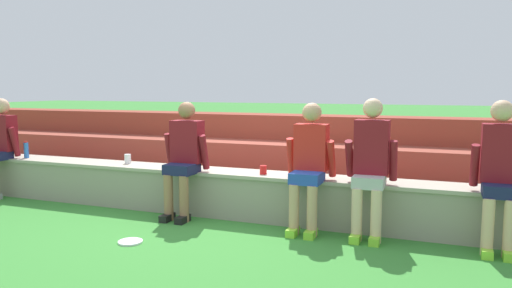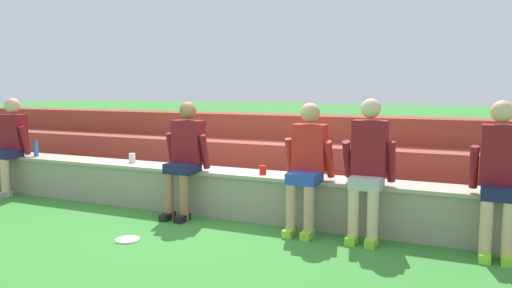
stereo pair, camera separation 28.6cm
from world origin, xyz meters
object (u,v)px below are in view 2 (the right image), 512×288
at_px(person_right_of_center, 368,164).
at_px(person_center, 307,163).
at_px(water_bottle_mid_left, 7,144).
at_px(frisbee, 128,240).
at_px(plastic_cup_right_end, 263,170).
at_px(water_bottle_near_left, 36,149).
at_px(person_far_right, 499,173).
at_px(plastic_cup_middle, 132,158).
at_px(person_left_of_center, 185,155).
at_px(person_far_left, 10,142).

bearing_deg(person_right_of_center, person_center, 179.60).
distance_m(water_bottle_mid_left, frisbee, 3.70).
height_order(plastic_cup_right_end, frisbee, plastic_cup_right_end).
relative_size(person_center, water_bottle_near_left, 5.74).
relative_size(person_far_right, frisbee, 5.84).
height_order(water_bottle_mid_left, plastic_cup_middle, water_bottle_mid_left).
bearing_deg(person_center, person_right_of_center, -0.40).
height_order(person_left_of_center, frisbee, person_left_of_center).
height_order(water_bottle_near_left, plastic_cup_middle, water_bottle_near_left).
relative_size(water_bottle_mid_left, plastic_cup_right_end, 2.75).
bearing_deg(water_bottle_mid_left, water_bottle_near_left, -5.93).
height_order(person_center, water_bottle_near_left, person_center).
bearing_deg(person_far_left, person_center, -0.02).
distance_m(person_far_left, water_bottle_near_left, 0.37).
distance_m(water_bottle_mid_left, plastic_cup_middle, 2.37).
bearing_deg(person_far_left, plastic_cup_right_end, 2.82).
xyz_separation_m(water_bottle_mid_left, frisbee, (3.37, -1.35, -0.67)).
bearing_deg(person_right_of_center, water_bottle_near_left, 177.62).
bearing_deg(person_far_right, person_far_left, 179.94).
xyz_separation_m(person_far_left, person_center, (4.53, -0.00, -0.01)).
relative_size(person_left_of_center, person_center, 1.00).
relative_size(person_left_of_center, person_far_right, 0.96).
relative_size(person_far_left, plastic_cup_right_end, 13.77).
distance_m(person_far_left, frisbee, 3.25).
xyz_separation_m(person_left_of_center, water_bottle_mid_left, (-3.40, 0.28, -0.07)).
bearing_deg(person_center, plastic_cup_right_end, 162.00).
height_order(person_center, person_right_of_center, person_right_of_center).
relative_size(person_left_of_center, water_bottle_near_left, 5.71).
height_order(person_center, water_bottle_mid_left, person_center).
height_order(person_right_of_center, plastic_cup_right_end, person_right_of_center).
relative_size(person_far_left, water_bottle_near_left, 5.78).
relative_size(person_center, person_far_right, 0.97).
bearing_deg(water_bottle_near_left, plastic_cup_right_end, -0.06).
distance_m(person_left_of_center, water_bottle_mid_left, 3.41).
height_order(person_far_left, frisbee, person_far_left).
bearing_deg(plastic_cup_right_end, plastic_cup_middle, 177.23).
distance_m(person_right_of_center, water_bottle_mid_left, 5.59).
bearing_deg(person_right_of_center, plastic_cup_right_end, 170.95).
xyz_separation_m(person_far_left, frisbee, (2.97, -1.08, -0.76)).
relative_size(person_center, plastic_cup_middle, 11.10).
bearing_deg(frisbee, water_bottle_mid_left, 158.19).
bearing_deg(frisbee, plastic_cup_right_end, 53.06).
bearing_deg(frisbee, person_center, 34.70).
distance_m(person_center, water_bottle_near_left, 4.24).
distance_m(person_left_of_center, frisbee, 1.30).
bearing_deg(plastic_cup_right_end, water_bottle_near_left, 179.94).
height_order(person_right_of_center, water_bottle_mid_left, person_right_of_center).
relative_size(water_bottle_near_left, plastic_cup_middle, 1.93).
bearing_deg(person_left_of_center, person_right_of_center, 0.18).
height_order(person_far_left, person_left_of_center, person_far_left).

